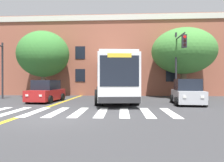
{
  "coord_description": "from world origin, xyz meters",
  "views": [
    {
      "loc": [
        3.33,
        -9.4,
        1.69
      ],
      "look_at": [
        2.22,
        7.74,
        1.64
      ],
      "focal_mm": 35.0,
      "sensor_mm": 36.0,
      "label": 1
    }
  ],
  "objects_px": {
    "traffic_light_near_corner": "(179,55)",
    "street_tree_curbside_small": "(43,54)",
    "car_silver_far_lane": "(187,93)",
    "street_tree_curbside_large": "(183,51)",
    "city_bus": "(114,78)",
    "car_red_near_lane": "(46,92)"
  },
  "relations": [
    {
      "from": "traffic_light_near_corner",
      "to": "street_tree_curbside_small",
      "type": "height_order",
      "value": "street_tree_curbside_small"
    },
    {
      "from": "car_silver_far_lane",
      "to": "street_tree_curbside_large",
      "type": "distance_m",
      "value": 7.37
    },
    {
      "from": "city_bus",
      "to": "street_tree_curbside_large",
      "type": "relative_size",
      "value": 1.46
    },
    {
      "from": "car_silver_far_lane",
      "to": "traffic_light_near_corner",
      "type": "bearing_deg",
      "value": 88.49
    },
    {
      "from": "street_tree_curbside_large",
      "to": "city_bus",
      "type": "bearing_deg",
      "value": -151.32
    },
    {
      "from": "city_bus",
      "to": "street_tree_curbside_large",
      "type": "height_order",
      "value": "street_tree_curbside_large"
    },
    {
      "from": "car_silver_far_lane",
      "to": "street_tree_curbside_small",
      "type": "height_order",
      "value": "street_tree_curbside_small"
    },
    {
      "from": "city_bus",
      "to": "car_silver_far_lane",
      "type": "bearing_deg",
      "value": -26.09
    },
    {
      "from": "street_tree_curbside_large",
      "to": "traffic_light_near_corner",
      "type": "bearing_deg",
      "value": -109.44
    },
    {
      "from": "car_silver_far_lane",
      "to": "traffic_light_near_corner",
      "type": "xyz_separation_m",
      "value": [
        0.07,
        2.69,
        2.99
      ]
    },
    {
      "from": "car_red_near_lane",
      "to": "car_silver_far_lane",
      "type": "distance_m",
      "value": 10.58
    },
    {
      "from": "city_bus",
      "to": "car_silver_far_lane",
      "type": "xyz_separation_m",
      "value": [
        5.31,
        -2.6,
        -1.07
      ]
    },
    {
      "from": "street_tree_curbside_large",
      "to": "car_silver_far_lane",
      "type": "bearing_deg",
      "value": -101.96
    },
    {
      "from": "city_bus",
      "to": "street_tree_curbside_large",
      "type": "xyz_separation_m",
      "value": [
        6.62,
        3.62,
        2.65
      ]
    },
    {
      "from": "car_silver_far_lane",
      "to": "street_tree_curbside_small",
      "type": "xyz_separation_m",
      "value": [
        -12.71,
        6.17,
        3.54
      ]
    },
    {
      "from": "traffic_light_near_corner",
      "to": "city_bus",
      "type": "bearing_deg",
      "value": -179.06
    },
    {
      "from": "city_bus",
      "to": "street_tree_curbside_small",
      "type": "height_order",
      "value": "street_tree_curbside_small"
    },
    {
      "from": "street_tree_curbside_small",
      "to": "street_tree_curbside_large",
      "type": "bearing_deg",
      "value": 0.22
    },
    {
      "from": "street_tree_curbside_small",
      "to": "traffic_light_near_corner",
      "type": "bearing_deg",
      "value": -15.24
    },
    {
      "from": "city_bus",
      "to": "car_red_near_lane",
      "type": "bearing_deg",
      "value": -164.06
    },
    {
      "from": "car_red_near_lane",
      "to": "traffic_light_near_corner",
      "type": "xyz_separation_m",
      "value": [
        10.59,
        1.58,
        3.02
      ]
    },
    {
      "from": "traffic_light_near_corner",
      "to": "car_red_near_lane",
      "type": "bearing_deg",
      "value": -171.52
    }
  ]
}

